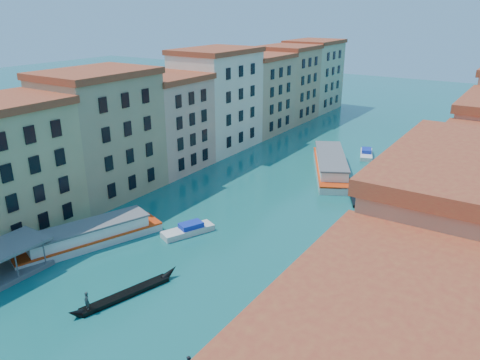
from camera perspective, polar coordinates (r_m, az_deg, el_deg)
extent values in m
cube|color=tan|center=(69.36, -26.34, 1.03)|extent=(12.00, 15.00, 17.00)
cube|color=tan|center=(77.88, -16.52, 5.06)|extent=(12.00, 17.00, 19.00)
cube|color=#9B3021|center=(75.99, -17.28, 12.34)|extent=(12.80, 17.40, 1.00)
cube|color=tan|center=(88.64, -8.89, 6.63)|extent=(12.00, 14.00, 16.50)
cube|color=#9B3021|center=(87.00, -9.21, 12.24)|extent=(12.80, 14.40, 1.00)
cube|color=beige|center=(100.44, -2.83, 9.49)|extent=(12.00, 18.00, 20.00)
cube|color=#9B3021|center=(98.99, -2.94, 15.47)|extent=(12.80, 18.40, 1.00)
cube|color=tan|center=(114.65, 2.22, 10.23)|extent=(12.00, 16.00, 17.50)
cube|color=#9B3021|center=(113.38, 2.29, 14.84)|extent=(12.80, 16.40, 1.00)
cube|color=tan|center=(127.94, 5.87, 11.44)|extent=(12.00, 15.00, 18.50)
cube|color=#9B3021|center=(126.80, 6.03, 15.79)|extent=(12.80, 15.40, 1.00)
cube|color=tan|center=(142.17, 8.92, 12.30)|extent=(12.00, 17.00, 19.00)
cube|color=#9B3021|center=(141.15, 9.15, 16.32)|extent=(12.80, 17.40, 1.00)
cube|color=#9B3021|center=(20.15, 22.70, -16.30)|extent=(12.80, 15.40, 1.00)
cube|color=#B07553|center=(37.90, 25.98, -12.91)|extent=(12.00, 17.00, 19.00)
cube|color=gray|center=(79.84, 23.72, -2.32)|extent=(4.00, 140.00, 1.00)
cube|color=maroon|center=(42.67, 13.73, -17.84)|extent=(3.20, 15.30, 0.25)
cylinder|color=slate|center=(47.82, 14.12, -15.43)|extent=(0.12, 0.12, 3.00)
cube|color=maroon|center=(55.37, 19.31, -8.87)|extent=(3.20, 12.60, 0.25)
cylinder|color=slate|center=(52.83, 16.44, -11.91)|extent=(0.12, 0.12, 3.00)
cylinder|color=slate|center=(59.96, 18.87, -8.10)|extent=(0.12, 0.12, 3.00)
cylinder|color=brown|center=(45.79, 9.68, -17.18)|extent=(0.24, 0.24, 3.20)
cylinder|color=brown|center=(46.36, 10.91, -16.73)|extent=(0.24, 0.24, 3.20)
cylinder|color=brown|center=(46.96, 12.10, -16.28)|extent=(0.24, 0.24, 3.20)
cylinder|color=brown|center=(56.94, 15.48, -9.53)|extent=(0.24, 0.24, 3.20)
cylinder|color=brown|center=(57.65, 16.37, -9.23)|extent=(0.24, 0.24, 3.20)
cylinder|color=brown|center=(58.37, 17.23, -8.94)|extent=(0.24, 0.24, 3.20)
cylinder|color=brown|center=(72.74, 19.96, -3.27)|extent=(0.24, 0.24, 3.20)
cylinder|color=brown|center=(73.55, 20.60, -3.10)|extent=(0.24, 0.24, 3.20)
cylinder|color=brown|center=(74.36, 21.23, -2.93)|extent=(0.24, 0.24, 3.20)
cube|color=silver|center=(64.05, -17.89, -7.02)|extent=(10.42, 19.29, 1.14)
cube|color=white|center=(63.51, -18.01, -6.03)|extent=(8.69, 15.56, 1.52)
cube|color=slate|center=(63.13, -18.10, -5.30)|extent=(9.12, 16.10, 0.24)
cube|color=red|center=(63.82, -17.94, -6.60)|extent=(10.47, 19.30, 0.24)
cube|color=silver|center=(88.32, 10.95, 1.33)|extent=(14.96, 22.74, 1.37)
cube|color=white|center=(87.85, 11.01, 2.25)|extent=(12.38, 18.40, 1.83)
cube|color=slate|center=(87.52, 11.06, 2.93)|extent=(12.94, 19.07, 0.29)
cube|color=red|center=(88.12, 10.97, 1.72)|extent=(15.01, 22.77, 0.29)
cube|color=black|center=(52.62, -13.73, -13.39)|extent=(3.89, 10.01, 0.50)
cone|color=black|center=(54.64, -8.53, -11.08)|extent=(1.57, 2.43, 1.88)
cone|color=black|center=(50.71, -19.50, -15.07)|extent=(1.47, 2.06, 1.65)
imported|color=#263436|center=(50.60, -18.18, -13.81)|extent=(0.80, 0.63, 1.93)
cube|color=black|center=(43.89, -1.72, -20.60)|extent=(3.92, 8.85, 0.45)
cone|color=black|center=(46.08, 3.50, -17.70)|extent=(1.49, 2.18, 1.67)
cube|color=black|center=(78.29, 13.63, -1.74)|extent=(5.55, 9.35, 0.49)
cone|color=black|center=(83.22, 13.21, -0.06)|extent=(1.88, 2.41, 1.84)
cone|color=black|center=(73.16, 14.16, -3.13)|extent=(1.71, 2.07, 1.62)
cube|color=silver|center=(64.15, -6.37, -6.20)|extent=(4.95, 7.49, 0.82)
cube|color=#152DAC|center=(64.04, -5.99, -5.51)|extent=(2.93, 3.56, 0.72)
cube|color=silver|center=(99.50, 15.14, 3.00)|extent=(4.52, 7.70, 0.84)
cube|color=#152DAC|center=(99.79, 15.18, 3.49)|extent=(2.79, 3.58, 0.73)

